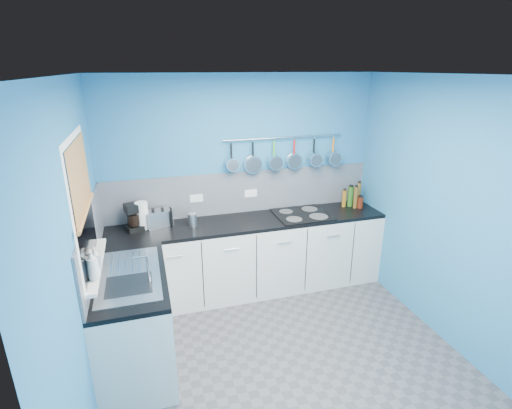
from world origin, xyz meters
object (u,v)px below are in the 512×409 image
toaster (158,218)px  coffee_maker (133,217)px  hob (302,214)px  soap_bottle_a (92,265)px  paper_towel (142,215)px  soap_bottle_b (95,257)px  canister (192,220)px

toaster → coffee_maker: bearing=171.7°
coffee_maker → hob: 1.91m
toaster → hob: (1.65, -0.14, -0.08)m
toaster → hob: size_ratio=0.44×
soap_bottle_a → paper_towel: 1.33m
soap_bottle_b → coffee_maker: (0.28, 1.06, -0.09)m
hob → coffee_maker: bearing=177.2°
toaster → canister: bearing=-34.5°
soap_bottle_b → paper_towel: bearing=71.3°
coffee_maker → toaster: coffee_maker is taller
soap_bottle_a → toaster: soap_bottle_a is taller
soap_bottle_a → soap_bottle_b: 0.20m
soap_bottle_b → hob: bearing=23.8°
coffee_maker → canister: 0.62m
soap_bottle_b → canister: (0.89, 1.00, -0.16)m
paper_towel → hob: size_ratio=0.47×
soap_bottle_b → coffee_maker: size_ratio=0.59×
toaster → soap_bottle_b: bearing=-134.1°
soap_bottle_b → paper_towel: soap_bottle_b is taller
toaster → soap_bottle_a: bearing=-130.7°
toaster → canister: size_ratio=1.98×
canister → coffee_maker: bearing=174.6°
soap_bottle_b → canister: soap_bottle_b is taller
soap_bottle_a → hob: (2.18, 1.16, -0.26)m
toaster → canister: 0.37m
toaster → hob: toaster is taller
hob → soap_bottle_a: bearing=-152.1°
coffee_maker → canister: coffee_maker is taller
soap_bottle_a → canister: soap_bottle_a is taller
paper_towel → canister: bearing=-8.5°
soap_bottle_a → hob: soap_bottle_a is taller
soap_bottle_b → toaster: soap_bottle_b is taller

